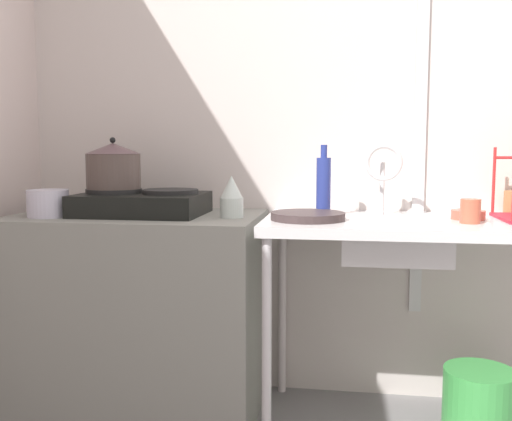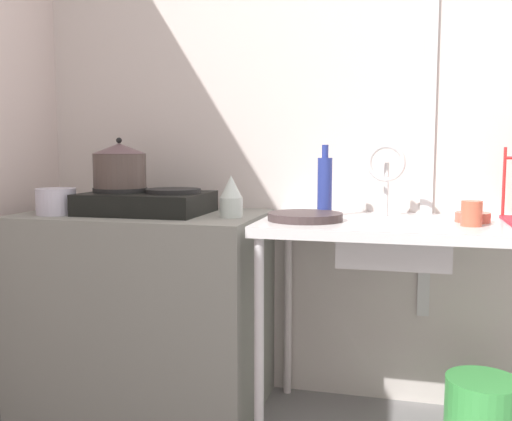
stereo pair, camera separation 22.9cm
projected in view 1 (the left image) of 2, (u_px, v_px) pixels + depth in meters
The scene contains 15 objects.
wall_back at pixel (450, 101), 2.47m from camera, with size 4.56×0.10×2.62m, color beige.
wall_metal_strip at pixel (422, 69), 2.42m from camera, with size 0.05×0.01×2.10m, color silver.
counter_concrete at pixel (140, 313), 2.41m from camera, with size 1.01×0.61×0.84m, color gray.
counter_sink at pixel (434, 237), 2.19m from camera, with size 1.30×0.61×0.84m.
stove at pixel (142, 203), 2.36m from camera, with size 0.50×0.39×0.11m.
pot_on_left_burner at pixel (113, 166), 2.36m from camera, with size 0.22×0.22×0.21m.
pot_beside_stove at pixel (48, 203), 2.28m from camera, with size 0.16×0.16×0.11m.
percolator at pixel (232, 197), 2.26m from camera, with size 0.09×0.09×0.17m.
sink_basin at pixel (394, 240), 2.18m from camera, with size 0.39×0.32×0.15m, color silver.
faucet at pixel (383, 167), 2.29m from camera, with size 0.15×0.08×0.29m.
frying_pan at pixel (308, 216), 2.18m from camera, with size 0.28×0.28×0.03m, color #382C2C.
cup_by_rack at pixel (470, 211), 2.08m from camera, with size 0.07×0.07×0.09m, color #BD563D.
small_bowl_on_drainboard at pixel (468, 215), 2.20m from camera, with size 0.13×0.13×0.04m, color #BC5642.
bottle_by_sink at pixel (323, 185), 2.31m from camera, with size 0.06×0.06×0.29m.
bucket_on_floor at pixel (479, 403), 2.20m from camera, with size 0.27×0.27×0.26m, color green.
Camera 1 is at (-0.44, -0.91, 1.11)m, focal length 40.20 mm.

